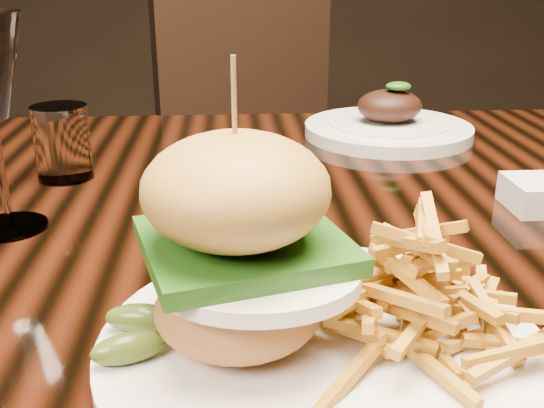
{
  "coord_description": "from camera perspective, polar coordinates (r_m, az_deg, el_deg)",
  "views": [
    {
      "loc": [
        -0.08,
        -0.63,
        1.0
      ],
      "look_at": [
        -0.05,
        -0.14,
        0.81
      ],
      "focal_mm": 42.0,
      "sensor_mm": 36.0,
      "label": 1
    }
  ],
  "objects": [
    {
      "name": "dining_table",
      "position": [
        0.71,
        2.98,
        -6.24
      ],
      "size": [
        1.6,
        0.9,
        0.75
      ],
      "color": "black",
      "rests_on": "ground"
    },
    {
      "name": "burger_plate",
      "position": [
        0.41,
        4.43,
        -7.22
      ],
      "size": [
        0.3,
        0.3,
        0.2
      ],
      "rotation": [
        0.0,
        0.0,
        0.06
      ],
      "color": "silver",
      "rests_on": "dining_table"
    },
    {
      "name": "ramekin",
      "position": [
        0.73,
        22.92,
        0.8
      ],
      "size": [
        0.08,
        0.08,
        0.03
      ],
      "primitive_type": "cube",
      "rotation": [
        0.0,
        0.0,
        -0.16
      ],
      "color": "silver",
      "rests_on": "dining_table"
    },
    {
      "name": "water_tumbler",
      "position": [
        0.8,
        -18.27,
        5.26
      ],
      "size": [
        0.07,
        0.07,
        0.09
      ],
      "primitive_type": "cylinder",
      "color": "white",
      "rests_on": "dining_table"
    },
    {
      "name": "far_dish",
      "position": [
        0.98,
        10.38,
        6.93
      ],
      "size": [
        0.25,
        0.25,
        0.08
      ],
      "rotation": [
        0.0,
        0.0,
        -0.3
      ],
      "color": "silver",
      "rests_on": "dining_table"
    },
    {
      "name": "chair_far",
      "position": [
        1.58,
        -0.7,
        4.2
      ],
      "size": [
        0.6,
        0.6,
        0.95
      ],
      "rotation": [
        0.0,
        0.0,
        0.37
      ],
      "color": "black",
      "rests_on": "ground"
    }
  ]
}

